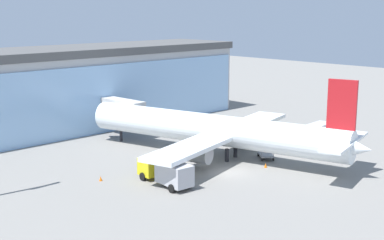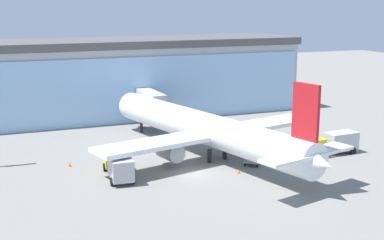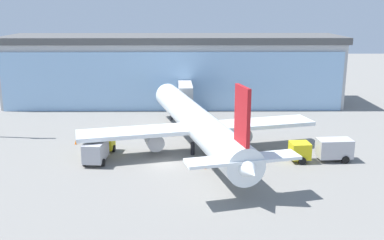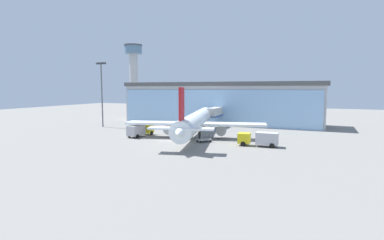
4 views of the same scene
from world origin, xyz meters
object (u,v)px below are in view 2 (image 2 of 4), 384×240
object	(u,v)px
jet_bridge	(147,99)
fuel_truck	(332,143)
safety_cone_wingtip	(70,164)
airplane	(206,129)
baggage_cart	(253,160)
safety_cone_nose	(239,171)
catering_truck	(119,165)

from	to	relation	value
jet_bridge	fuel_truck	distance (m)	29.12
safety_cone_wingtip	fuel_truck	bearing A→B (deg)	-12.50
airplane	baggage_cart	bearing A→B (deg)	-155.81
safety_cone_nose	safety_cone_wingtip	bearing A→B (deg)	150.98
baggage_cart	safety_cone_nose	xyz separation A→B (m)	(-3.11, -2.43, -0.23)
jet_bridge	safety_cone_wingtip	distance (m)	22.67
jet_bridge	airplane	size ratio (longest dim) A/B	0.29
fuel_truck	safety_cone_nose	bearing A→B (deg)	5.86
baggage_cart	safety_cone_wingtip	size ratio (longest dim) A/B	5.77
fuel_truck	safety_cone_wingtip	xyz separation A→B (m)	(-31.04, 6.88, -1.19)
jet_bridge	baggage_cart	xyz separation A→B (m)	(5.48, -23.93, -3.59)
jet_bridge	fuel_truck	size ratio (longest dim) A/B	1.50
catering_truck	fuel_truck	world-z (taller)	same
baggage_cart	safety_cone_wingtip	world-z (taller)	baggage_cart
airplane	safety_cone_wingtip	world-z (taller)	airplane
airplane	catering_truck	size ratio (longest dim) A/B	5.19
airplane	safety_cone_wingtip	size ratio (longest dim) A/B	70.28
baggage_cart	safety_cone_nose	size ratio (longest dim) A/B	5.77
safety_cone_wingtip	safety_cone_nose	bearing A→B (deg)	-29.02
jet_bridge	safety_cone_nose	distance (m)	26.74
airplane	catering_truck	xyz separation A→B (m)	(-11.87, -3.94, -1.99)
fuel_truck	safety_cone_nose	xyz separation A→B (m)	(-14.12, -2.51, -1.19)
airplane	safety_cone_wingtip	distance (m)	16.58
jet_bridge	safety_cone_wingtip	size ratio (longest dim) A/B	20.32
baggage_cart	jet_bridge	bearing A→B (deg)	52.86
baggage_cart	airplane	bearing A→B (deg)	78.45
catering_truck	fuel_truck	size ratio (longest dim) A/B	1.00
catering_truck	baggage_cart	xyz separation A→B (m)	(15.76, -0.94, -0.97)
jet_bridge	safety_cone_wingtip	bearing A→B (deg)	137.39
jet_bridge	safety_cone_wingtip	world-z (taller)	jet_bridge
airplane	fuel_truck	distance (m)	15.78
catering_truck	jet_bridge	bearing A→B (deg)	-19.58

